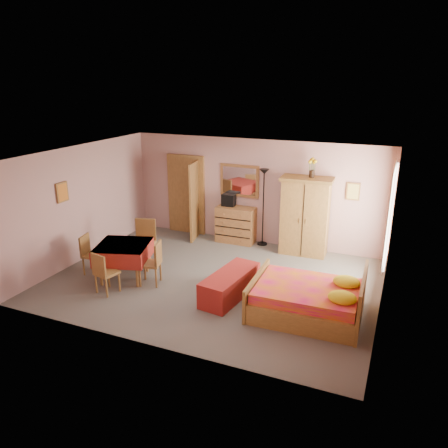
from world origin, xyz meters
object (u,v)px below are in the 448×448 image
at_px(wardrobe, 305,216).
at_px(chest_of_drawers, 236,225).
at_px(bed, 307,291).
at_px(chair_north, 143,243).
at_px(stereo, 229,200).
at_px(chair_south, 107,272).
at_px(bench, 230,285).
at_px(chair_east, 150,263).
at_px(sunflower_vase, 312,168).
at_px(dining_table, 124,261).
at_px(chair_west, 93,255).
at_px(wall_mirror, 239,181).
at_px(floor_lamp, 263,208).

bearing_deg(wardrobe, chest_of_drawers, 174.03).
distance_m(bed, chair_north, 3.89).
xyz_separation_m(stereo, chair_south, (-1.06, -3.61, -0.64)).
bearing_deg(chair_south, stereo, 86.91).
relative_size(bed, bench, 1.31).
relative_size(stereo, chair_east, 0.36).
bearing_deg(chair_south, chair_north, 106.14).
xyz_separation_m(sunflower_vase, chair_south, (-3.13, -3.49, -1.65)).
distance_m(stereo, bench, 3.20).
xyz_separation_m(bench, dining_table, (-2.33, -0.10, 0.13)).
relative_size(bench, chair_west, 1.74).
height_order(wall_mirror, floor_lamp, wall_mirror).
height_order(stereo, dining_table, stereo).
xyz_separation_m(stereo, chair_north, (-1.13, -2.21, -0.56)).
xyz_separation_m(bed, chair_north, (-3.82, 0.72, 0.06)).
relative_size(wardrobe, chair_west, 2.19).
xyz_separation_m(chest_of_drawers, bed, (2.47, -2.88, -0.01)).
bearing_deg(chair_east, chair_west, 75.84).
height_order(chest_of_drawers, chair_west, chest_of_drawers).
xyz_separation_m(bench, chair_south, (-2.26, -0.76, 0.18)).
height_order(chair_north, chair_east, chair_north).
distance_m(wall_mirror, dining_table, 3.58).
relative_size(wall_mirror, bed, 0.54).
bearing_deg(bench, chest_of_drawers, 109.30).
distance_m(floor_lamp, dining_table, 3.65).
relative_size(chest_of_drawers, sunflower_vase, 2.17).
relative_size(wall_mirror, chair_west, 1.22).
distance_m(wall_mirror, sunflower_vase, 1.94).
height_order(bench, chair_west, chair_west).
bearing_deg(chair_south, floor_lamp, 74.88).
height_order(sunflower_vase, chair_south, sunflower_vase).
distance_m(stereo, dining_table, 3.23).
bearing_deg(stereo, floor_lamp, 1.70).
xyz_separation_m(floor_lamp, wardrobe, (1.08, -0.18, -0.04)).
height_order(stereo, floor_lamp, floor_lamp).
height_order(chest_of_drawers, dining_table, chest_of_drawers).
xyz_separation_m(chair_south, chair_west, (-0.83, 0.62, -0.00)).
relative_size(chair_west, chair_east, 0.94).
relative_size(dining_table, chair_north, 1.01).
distance_m(bench, chair_west, 3.09).
relative_size(stereo, floor_lamp, 0.17).
height_order(stereo, sunflower_vase, sunflower_vase).
bearing_deg(wardrobe, stereo, 172.90).
height_order(wardrobe, sunflower_vase, sunflower_vase).
height_order(wall_mirror, chair_west, wall_mirror).
bearing_deg(chair_east, wardrobe, -56.77).
distance_m(floor_lamp, wardrobe, 1.09).
height_order(floor_lamp, sunflower_vase, sunflower_vase).
distance_m(dining_table, chair_west, 0.76).
bearing_deg(dining_table, floor_lamp, 55.73).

